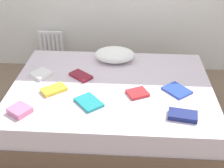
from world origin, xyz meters
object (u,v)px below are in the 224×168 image
(pillow, at_px, (115,55))
(textbook_pink, at_px, (20,110))
(textbook_white, at_px, (41,74))
(textbook_red, at_px, (137,93))
(radiator, at_px, (52,47))
(textbook_teal, at_px, (89,102))
(textbook_navy, at_px, (183,115))
(textbook_yellow, at_px, (54,90))
(textbook_blue, at_px, (177,90))
(textbook_maroon, at_px, (81,76))
(bed, at_px, (112,106))

(pillow, relative_size, textbook_pink, 2.62)
(textbook_white, bearing_deg, textbook_red, -69.41)
(radiator, xyz_separation_m, textbook_teal, (0.72, -1.52, 0.19))
(textbook_red, bearing_deg, textbook_navy, -66.34)
(textbook_yellow, xyz_separation_m, textbook_navy, (1.17, -0.33, 0.00))
(pillow, distance_m, textbook_blue, 0.86)
(textbook_navy, bearing_deg, textbook_maroon, 157.47)
(pillow, bearing_deg, textbook_maroon, -130.19)
(radiator, xyz_separation_m, textbook_blue, (1.53, -1.27, 0.19))
(textbook_maroon, height_order, textbook_pink, textbook_pink)
(textbook_yellow, bearing_deg, textbook_red, -38.79)
(textbook_teal, bearing_deg, textbook_blue, 67.34)
(pillow, bearing_deg, textbook_blue, -43.64)
(radiator, distance_m, textbook_teal, 1.70)
(pillow, height_order, textbook_red, pillow)
(radiator, height_order, textbook_teal, radiator)
(textbook_blue, height_order, textbook_white, textbook_white)
(pillow, distance_m, textbook_white, 0.84)
(bed, bearing_deg, textbook_white, 169.67)
(textbook_pink, bearing_deg, bed, 67.17)
(radiator, xyz_separation_m, textbook_navy, (1.53, -1.67, 0.20))
(textbook_blue, relative_size, textbook_navy, 1.00)
(textbook_yellow, relative_size, textbook_red, 1.25)
(textbook_blue, height_order, textbook_red, textbook_red)
(textbook_blue, distance_m, textbook_teal, 0.85)
(bed, distance_m, textbook_white, 0.80)
(bed, height_order, textbook_white, textbook_white)
(radiator, distance_m, textbook_red, 1.79)
(textbook_white, height_order, textbook_teal, textbook_white)
(textbook_pink, bearing_deg, textbook_white, 122.41)
(radiator, relative_size, textbook_navy, 1.96)
(radiator, distance_m, textbook_navy, 2.27)
(textbook_yellow, distance_m, textbook_red, 0.79)
(pillow, bearing_deg, textbook_pink, -126.72)
(pillow, bearing_deg, textbook_red, -69.75)
(pillow, height_order, textbook_teal, pillow)
(textbook_red, xyz_separation_m, textbook_pink, (-1.01, -0.34, 0.01))
(textbook_navy, bearing_deg, textbook_white, 165.92)
(textbook_yellow, bearing_deg, textbook_pink, -159.44)
(textbook_teal, bearing_deg, textbook_pink, -113.19)
(textbook_red, bearing_deg, textbook_pink, 173.23)
(textbook_blue, height_order, textbook_maroon, textbook_maroon)
(textbook_white, xyz_separation_m, textbook_red, (0.99, -0.29, -0.00))
(radiator, bearing_deg, textbook_red, -49.50)
(textbook_white, xyz_separation_m, textbook_teal, (0.55, -0.46, -0.01))
(textbook_white, distance_m, textbook_red, 1.03)
(pillow, xyz_separation_m, textbook_blue, (0.62, -0.60, -0.06))
(textbook_maroon, xyz_separation_m, textbook_white, (-0.41, 0.00, 0.00))
(radiator, bearing_deg, textbook_white, -81.24)
(textbook_yellow, xyz_separation_m, textbook_maroon, (0.22, 0.28, -0.00))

